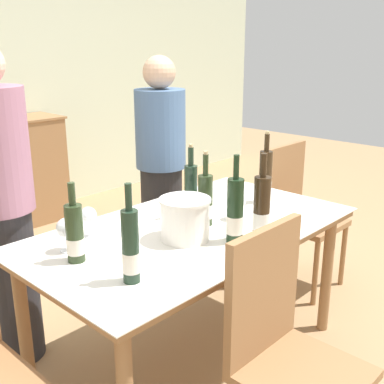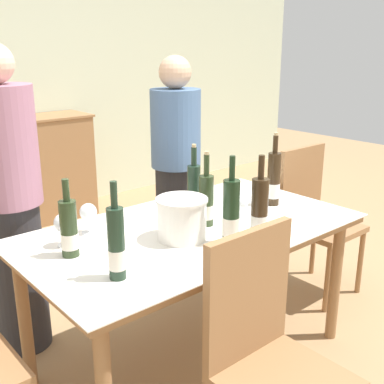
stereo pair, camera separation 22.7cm
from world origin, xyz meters
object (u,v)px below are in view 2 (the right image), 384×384
Objects in this scene: sideboard_cabinet at (24,172)px; wine_bottle_4 at (194,193)px; person_host at (10,207)px; wine_bottle_5 at (259,211)px; wine_bottle_6 at (116,245)px; wine_bottle_2 at (231,214)px; wine_glass_1 at (88,213)px; wine_glass_0 at (64,224)px; person_guest_left at (176,172)px; chair_near_front at (267,346)px; wine_bottle_0 at (274,180)px; wine_bottle_3 at (69,230)px; chair_right_end at (312,211)px; ice_bucket at (182,217)px; wine_glass_2 at (240,203)px; wine_bottle_1 at (206,201)px; dining_table at (192,242)px.

sideboard_cabinet is 2.46m from wine_bottle_4.
wine_bottle_5 is at bearing -53.88° from person_host.
wine_bottle_5 is 0.69m from wine_bottle_6.
wine_bottle_2 is 0.66m from wine_glass_1.
wine_bottle_5 is at bearing -36.38° from wine_glass_0.
person_guest_left is at bearing 29.33° from wine_glass_1.
chair_near_front is at bearing -74.36° from person_host.
wine_bottle_0 is 1.02× the size of wine_bottle_5.
chair_right_end is at bearing -0.00° from wine_bottle_3.
person_host reaches higher than wine_bottle_4.
wine_glass_1 is at bearing 130.68° from ice_bucket.
sideboard_cabinet is 2.01m from person_host.
wine_glass_2 is at bearing -108.85° from person_guest_left.
wine_bottle_3 is 0.62m from person_host.
wine_bottle_5 reaches higher than wine_bottle_4.
wine_bottle_4 is 0.25× the size of person_guest_left.
wine_bottle_3 is 0.35× the size of chair_right_end.
wine_bottle_3 is (-0.67, 0.11, -0.00)m from wine_bottle_1.
wine_bottle_3 is 0.25m from wine_glass_1.
wine_bottle_2 is 0.56m from wine_bottle_6.
wine_glass_1 is at bearing 133.25° from wine_bottle_5.
wine_glass_0 reaches higher than dining_table.
chair_near_front reaches higher than wine_glass_0.
wine_glass_1 is (-0.51, 0.16, -0.03)m from wine_bottle_4.
wine_bottle_5 is 0.26× the size of person_guest_left.
wine_glass_2 is at bearing 35.56° from wine_bottle_2.
wine_bottle_2 is at bearing -157.58° from wine_bottle_0.
dining_table is at bearing -93.88° from sideboard_cabinet.
wine_bottle_1 is 1.09m from chair_right_end.
wine_bottle_3 is (-0.60, 0.35, -0.02)m from wine_bottle_2.
person_guest_left is at bearing 128.85° from chair_right_end.
wine_bottle_1 reaches higher than chair_near_front.
person_guest_left reaches higher than wine_glass_0.
wine_bottle_3 reaches higher than wine_glass_2.
wine_bottle_6 is 0.25× the size of person_guest_left.
ice_bucket is 0.59× the size of wine_bottle_0.
wine_bottle_1 is 0.18m from wine_glass_2.
chair_right_end is (0.99, 0.40, -0.33)m from wine_bottle_5.
wine_glass_1 is 1.01m from chair_near_front.
person_host is 1.16m from person_guest_left.
wine_bottle_5 is 1.12m from chair_right_end.
ice_bucket is at bearing -19.09° from wine_bottle_3.
wine_bottle_0 is at bearing -0.98° from wine_bottle_1.
chair_near_front is (-0.30, -0.66, -0.32)m from wine_bottle_1.
wine_bottle_4 reaches higher than chair_right_end.
wine_bottle_2 is 2.87× the size of wine_glass_2.
wine_bottle_1 is 0.68m from wine_bottle_3.
sideboard_cabinet is 8.61× the size of wine_glass_1.
wine_glass_1 is (0.15, 0.06, -0.00)m from wine_glass_0.
wine_glass_2 is (0.81, -0.29, -0.01)m from wine_glass_0.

